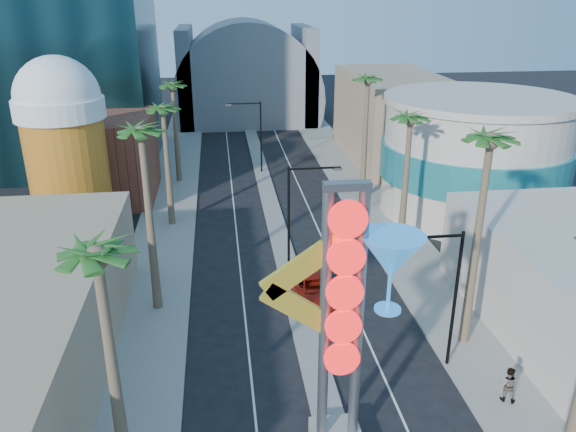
# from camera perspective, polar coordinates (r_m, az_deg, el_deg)

# --- Properties ---
(sidewalk_west) EXTENTS (5.00, 100.00, 0.15)m
(sidewalk_west) POSITION_cam_1_polar(r_m,az_deg,el_deg) (54.77, -11.86, 1.20)
(sidewalk_west) COLOR gray
(sidewalk_west) RESTS_ON ground
(sidewalk_east) EXTENTS (5.00, 100.00, 0.15)m
(sidewalk_east) POSITION_cam_1_polar(r_m,az_deg,el_deg) (56.35, 7.75, 2.07)
(sidewalk_east) COLOR gray
(sidewalk_east) RESTS_ON ground
(median) EXTENTS (1.60, 84.00, 0.15)m
(median) POSITION_cam_1_polar(r_m,az_deg,el_deg) (57.56, -2.20, 2.70)
(median) COLOR gray
(median) RESTS_ON ground
(brick_filler_west) EXTENTS (10.00, 10.00, 8.00)m
(brick_filler_west) POSITION_cam_1_polar(r_m,az_deg,el_deg) (57.34, -18.47, 5.60)
(brick_filler_west) COLOR brown
(brick_filler_west) RESTS_ON ground
(filler_east) EXTENTS (10.00, 20.00, 10.00)m
(filler_east) POSITION_cam_1_polar(r_m,az_deg,el_deg) (68.82, 10.55, 9.83)
(filler_east) COLOR tan
(filler_east) RESTS_ON ground
(beer_mug) EXTENTS (7.00, 7.00, 14.50)m
(beer_mug) POSITION_cam_1_polar(r_m,az_deg,el_deg) (49.07, -21.78, 7.18)
(beer_mug) COLOR #B25817
(beer_mug) RESTS_ON ground
(turquoise_building) EXTENTS (16.60, 16.60, 10.60)m
(turquoise_building) POSITION_cam_1_polar(r_m,az_deg,el_deg) (53.21, 18.34, 5.79)
(turquoise_building) COLOR beige
(turquoise_building) RESTS_ON ground
(canopy) EXTENTS (22.00, 16.00, 22.00)m
(canopy) POSITION_cam_1_polar(r_m,az_deg,el_deg) (89.48, -4.24, 12.44)
(canopy) COLOR slate
(canopy) RESTS_ON ground
(neon_sign) EXTENTS (6.53, 2.60, 12.55)m
(neon_sign) POSITION_cam_1_polar(r_m,az_deg,el_deg) (23.09, 7.55, -8.93)
(neon_sign) COLOR gray
(neon_sign) RESTS_ON ground
(streetlight_0) EXTENTS (3.79, 0.25, 8.00)m
(streetlight_0) POSITION_cam_1_polar(r_m,az_deg,el_deg) (39.17, 0.87, 0.72)
(streetlight_0) COLOR black
(streetlight_0) RESTS_ON ground
(streetlight_1) EXTENTS (3.79, 0.25, 8.00)m
(streetlight_1) POSITION_cam_1_polar(r_m,az_deg,el_deg) (61.92, -3.28, 8.70)
(streetlight_1) COLOR black
(streetlight_1) RESTS_ON ground
(streetlight_2) EXTENTS (3.45, 0.25, 8.00)m
(streetlight_2) POSITION_cam_1_polar(r_m,az_deg,el_deg) (30.24, 15.91, -7.08)
(streetlight_2) COLOR black
(streetlight_2) RESTS_ON ground
(palm_0) EXTENTS (2.40, 2.40, 11.70)m
(palm_0) POSITION_cam_1_polar(r_m,az_deg,el_deg) (20.79, -18.67, -5.44)
(palm_0) COLOR brown
(palm_0) RESTS_ON ground
(palm_1) EXTENTS (2.40, 2.40, 12.70)m
(palm_1) POSITION_cam_1_polar(r_m,az_deg,el_deg) (33.47, -14.61, 6.98)
(palm_1) COLOR brown
(palm_1) RESTS_ON ground
(palm_2) EXTENTS (2.40, 2.40, 11.20)m
(palm_2) POSITION_cam_1_polar(r_m,az_deg,el_deg) (47.32, -12.55, 9.77)
(palm_2) COLOR brown
(palm_2) RESTS_ON ground
(palm_3) EXTENTS (2.40, 2.40, 11.20)m
(palm_3) POSITION_cam_1_polar(r_m,az_deg,el_deg) (59.08, -11.62, 12.21)
(palm_3) COLOR brown
(palm_3) RESTS_ON ground
(palm_5) EXTENTS (2.40, 2.40, 13.20)m
(palm_5) POSITION_cam_1_polar(r_m,az_deg,el_deg) (30.48, 19.72, 5.82)
(palm_5) COLOR brown
(palm_5) RESTS_ON ground
(palm_6) EXTENTS (2.40, 2.40, 11.70)m
(palm_6) POSITION_cam_1_polar(r_m,az_deg,el_deg) (41.51, 12.29, 8.75)
(palm_6) COLOR brown
(palm_6) RESTS_ON ground
(palm_7) EXTENTS (2.40, 2.40, 12.70)m
(palm_7) POSITION_cam_1_polar(r_m,az_deg,el_deg) (52.60, 8.10, 12.75)
(palm_7) COLOR brown
(palm_7) RESTS_ON ground
(red_pickup) EXTENTS (3.48, 6.26, 1.66)m
(red_pickup) POSITION_cam_1_polar(r_m,az_deg,el_deg) (37.42, 2.69, -7.25)
(red_pickup) COLOR #9F180C
(red_pickup) RESTS_ON ground
(pedestrian_b) EXTENTS (1.15, 1.08, 1.89)m
(pedestrian_b) POSITION_cam_1_polar(r_m,az_deg,el_deg) (30.75, 21.43, -15.62)
(pedestrian_b) COLOR gray
(pedestrian_b) RESTS_ON sidewalk_east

